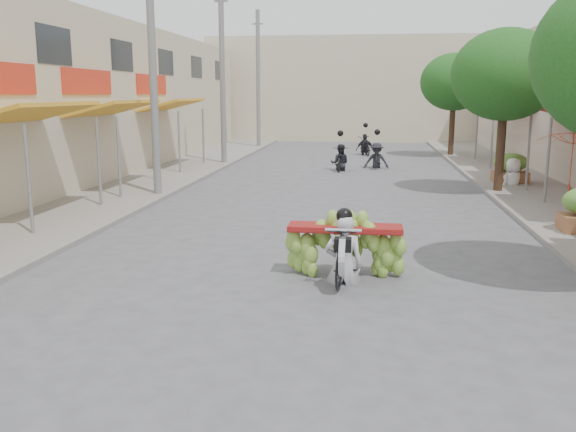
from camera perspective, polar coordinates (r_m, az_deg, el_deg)
The scene contains 16 objects.
ground at distance 7.22m, azimuth -2.82°, elevation -15.06°, with size 120.00×120.00×0.00m, color #5B5A60.
sidewalk_left at distance 23.09m, azimuth -13.34°, elevation 3.22°, with size 4.00×60.00×0.12m, color gray.
sidewalk_right at distance 22.36m, azimuth 22.54°, elevation 2.39°, with size 4.00×60.00×0.12m, color gray.
far_building at distance 44.37m, azimuth 6.12°, elevation 11.68°, with size 20.00×6.00×7.00m, color beige.
utility_pole_mid at distance 19.52m, azimuth -12.55°, elevation 13.50°, with size 0.60×0.24×8.00m.
utility_pole_far at distance 28.15m, azimuth -6.16°, elevation 12.97°, with size 0.60×0.24×8.00m.
utility_pole_back at distance 36.96m, azimuth -2.81°, elevation 12.62°, with size 0.60×0.24×8.00m.
street_tree_mid at distance 20.80m, azimuth 19.68°, elevation 12.30°, with size 3.40×3.40×5.25m.
street_tree_far at distance 32.64m, azimuth 15.29°, elevation 11.99°, with size 3.40×3.40×5.25m.
produce_crate_far at distance 23.05m, azimuth 20.11°, elevation 4.46°, with size 1.20×0.88×1.16m.
banana_motorbike at distance 10.63m, azimuth 5.30°, elevation -2.16°, with size 2.20×1.90×2.24m.
market_umbrella at distance 16.12m, azimuth 25.26°, elevation 7.38°, with size 1.99×1.99×1.58m.
pedestrian at distance 22.54m, azimuth 20.39°, elevation 5.09°, with size 1.04×0.90×1.81m.
bg_motorbike_a at distance 25.98m, azimuth 4.89°, elevation 5.86°, with size 0.81×1.70×1.95m.
bg_motorbike_b at distance 26.98m, azimuth 8.31°, elevation 6.21°, with size 1.07×1.74×1.95m.
bg_motorbike_c at distance 32.82m, azimuth 7.24°, elevation 7.04°, with size 1.07×1.81×1.95m.
Camera 1 is at (1.19, -6.36, 3.21)m, focal length 38.00 mm.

